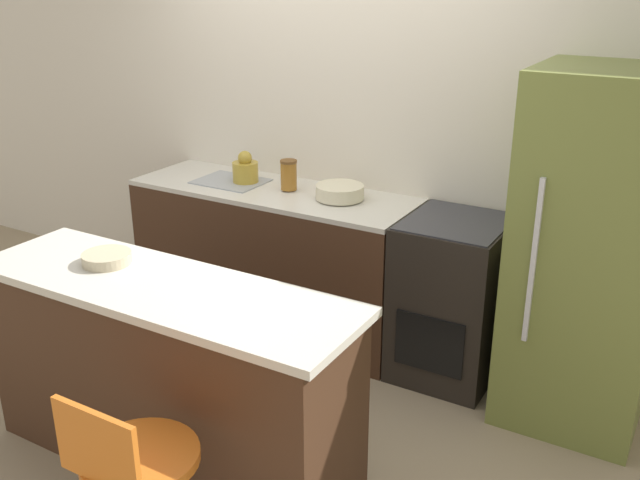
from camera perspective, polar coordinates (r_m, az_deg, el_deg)
The scene contains 10 objects.
ground_plane at distance 4.49m, azimuth -2.93°, elevation -9.07°, with size 14.00×14.00×0.00m, color #998466.
wall_back at distance 4.55m, azimuth 1.42°, elevation 9.02°, with size 8.00×0.06×2.60m.
back_counter at distance 4.66m, azimuth -3.70°, elevation -1.43°, with size 1.86×0.62×0.95m.
kitchen_island at distance 3.45m, azimuth -12.03°, elevation -10.53°, with size 1.89×0.58×0.94m.
oven_range at distance 4.16m, azimuth 10.45°, elevation -4.64°, with size 0.56×0.63×0.95m.
refrigerator at distance 3.79m, azimuth 20.81°, elevation -1.03°, with size 0.70×0.73×1.83m.
kettle at distance 4.63m, azimuth -6.00°, elevation 5.63°, with size 0.17×0.17×0.20m.
mixing_bowl at distance 4.28m, azimuth 1.59°, elevation 3.89°, with size 0.29×0.29×0.08m.
canister_jar at distance 4.44m, azimuth -2.52°, elevation 5.24°, with size 0.11×0.11×0.19m.
fruit_bowl at distance 3.51m, azimuth -16.70°, elevation -1.41°, with size 0.23×0.23×0.05m.
Camera 1 is at (2.15, -3.23, 2.26)m, focal length 40.00 mm.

